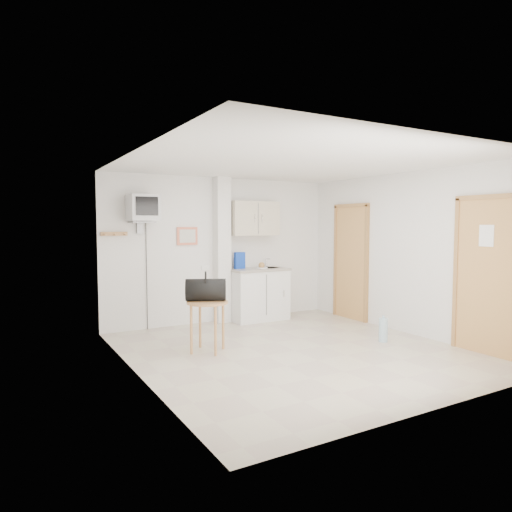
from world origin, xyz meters
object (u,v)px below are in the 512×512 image
crt_television (143,209)px  round_table (207,309)px  water_bottle (383,330)px  duffel_bag (206,289)px

crt_television → round_table: bearing=-74.0°
round_table → water_bottle: size_ratio=1.77×
duffel_bag → water_bottle: bearing=5.3°
water_bottle → duffel_bag: bearing=160.6°
crt_television → water_bottle: (2.83, -2.27, -1.76)m
duffel_bag → water_bottle: (2.41, -0.85, -0.66)m
duffel_bag → crt_television: bearing=131.2°
crt_television → duffel_bag: 1.85m
round_table → water_bottle: round_table is taller
duffel_bag → water_bottle: duffel_bag is taller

